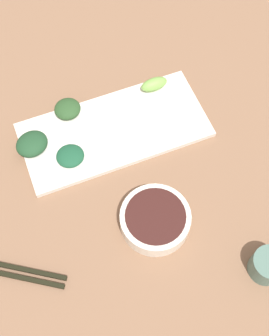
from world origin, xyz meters
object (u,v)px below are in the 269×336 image
at_px(chopsticks, 6,270).
at_px(tea_cup, 268,265).
at_px(sauce_bowl, 156,219).
at_px(serving_plate, 115,130).

height_order(chopsticks, tea_cup, tea_cup).
distance_m(sauce_bowl, tea_cup, 0.22).
bearing_deg(serving_plate, tea_cup, -158.31).
xyz_separation_m(sauce_bowl, serving_plate, (0.23, 0.00, -0.02)).
relative_size(serving_plate, tea_cup, 6.24).
xyz_separation_m(serving_plate, tea_cup, (-0.39, -0.15, 0.02)).
bearing_deg(tea_cup, chopsticks, 68.84).
bearing_deg(tea_cup, serving_plate, 21.69).
xyz_separation_m(serving_plate, chopsticks, (-0.21, 0.30, -0.00)).
height_order(serving_plate, chopsticks, serving_plate).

